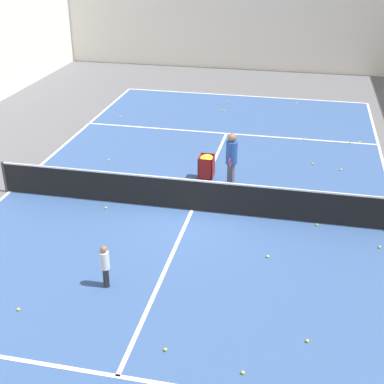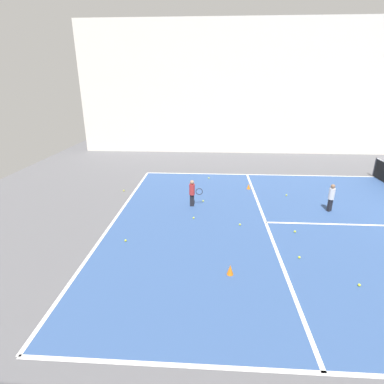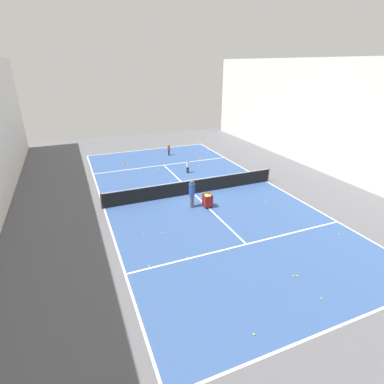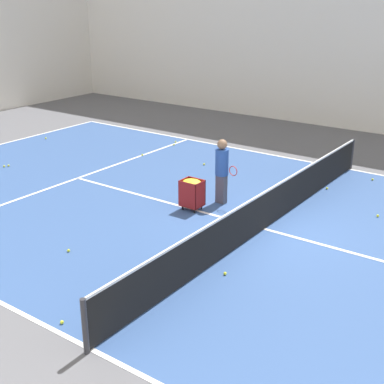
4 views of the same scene
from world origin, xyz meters
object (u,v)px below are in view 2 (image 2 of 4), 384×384
object	(u,v)px
player_near_baseline	(192,191)
training_cone_1	(249,186)
child_midcourt	(331,196)
training_cone_0	(230,270)

from	to	relation	value
player_near_baseline	training_cone_1	xyz separation A→B (m)	(-2.22, 2.53, -0.50)
player_near_baseline	training_cone_1	size ratio (longest dim) A/B	4.48
child_midcourt	training_cone_0	bearing A→B (deg)	-168.32
player_near_baseline	training_cone_0	world-z (taller)	player_near_baseline
child_midcourt	training_cone_1	distance (m)	3.76
child_midcourt	training_cone_0	distance (m)	6.04
child_midcourt	training_cone_1	size ratio (longest dim) A/B	4.50
training_cone_1	child_midcourt	bearing A→B (deg)	49.82
training_cone_0	training_cone_1	size ratio (longest dim) A/B	1.15
child_midcourt	training_cone_0	world-z (taller)	child_midcourt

